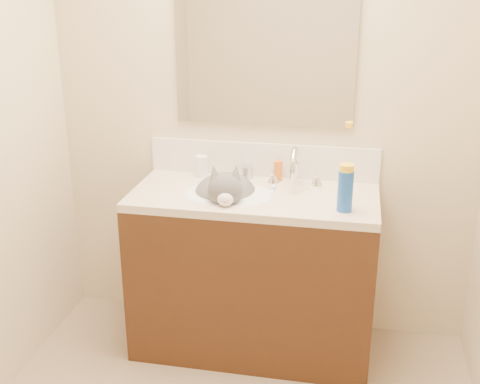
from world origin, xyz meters
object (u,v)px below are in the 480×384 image
at_px(silver_jar, 247,172).
at_px(amber_bottle, 278,171).
at_px(basin, 229,207).
at_px(pill_bottle, 202,166).
at_px(faucet, 295,170).
at_px(spray_can, 345,191).
at_px(cat, 226,196).
at_px(vanity_cabinet, 253,275).

distance_m(silver_jar, amber_bottle, 0.17).
bearing_deg(basin, pill_bottle, 130.34).
relative_size(basin, amber_bottle, 4.25).
distance_m(faucet, pill_bottle, 0.50).
bearing_deg(amber_bottle, spray_can, -45.55).
bearing_deg(spray_can, pill_bottle, 155.53).
bearing_deg(silver_jar, amber_bottle, -2.80).
bearing_deg(cat, silver_jar, 61.44).
bearing_deg(silver_jar, faucet, -17.86).
xyz_separation_m(basin, cat, (-0.02, 0.02, 0.05)).
bearing_deg(spray_can, amber_bottle, 134.45).
distance_m(vanity_cabinet, amber_bottle, 0.55).
height_order(silver_jar, spray_can, spray_can).
bearing_deg(amber_bottle, pill_bottle, -177.94).
relative_size(faucet, pill_bottle, 2.51).
height_order(vanity_cabinet, amber_bottle, amber_bottle).
bearing_deg(basin, cat, 131.29).
bearing_deg(vanity_cabinet, pill_bottle, 147.80).
relative_size(pill_bottle, amber_bottle, 1.05).
bearing_deg(cat, vanity_cabinet, -9.72).
distance_m(basin, amber_bottle, 0.34).
bearing_deg(basin, faucet, 29.12).
distance_m(faucet, spray_can, 0.38).
relative_size(faucet, amber_bottle, 2.65).
relative_size(vanity_cabinet, pill_bottle, 10.76).
bearing_deg(vanity_cabinet, cat, -177.18).
distance_m(basin, cat, 0.06).
bearing_deg(vanity_cabinet, faucet, 37.29).
bearing_deg(basin, silver_jar, 79.85).
distance_m(basin, pill_bottle, 0.32).
height_order(amber_bottle, spray_can, spray_can).
xyz_separation_m(pill_bottle, spray_can, (0.75, -0.34, 0.04)).
distance_m(vanity_cabinet, faucet, 0.58).
bearing_deg(pill_bottle, faucet, -6.92).
distance_m(cat, pill_bottle, 0.28).
bearing_deg(spray_can, basin, 168.39).
relative_size(cat, amber_bottle, 4.43).
height_order(cat, spray_can, spray_can).
distance_m(vanity_cabinet, spray_can, 0.71).
bearing_deg(silver_jar, vanity_cabinet, -71.05).
xyz_separation_m(faucet, spray_can, (0.26, -0.28, 0.01)).
bearing_deg(amber_bottle, basin, -130.84).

